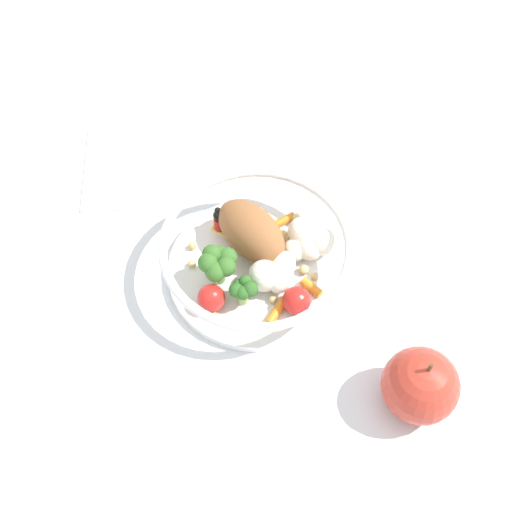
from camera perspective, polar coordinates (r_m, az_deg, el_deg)
The scene contains 4 objects.
ground_plane at distance 0.76m, azimuth -0.99°, elevation -2.46°, with size 2.40×2.40×0.00m, color white.
food_container at distance 0.74m, azimuth 0.23°, elevation 0.14°, with size 0.22×0.22×0.07m.
loose_apple at distance 0.68m, azimuth 14.26°, elevation -11.01°, with size 0.08×0.08×0.09m.
folded_napkin at distance 0.87m, azimuth -11.02°, elevation 7.78°, with size 0.12×0.14×0.01m, color white.
Camera 1 is at (0.14, 0.36, 0.65)m, focal length 45.39 mm.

